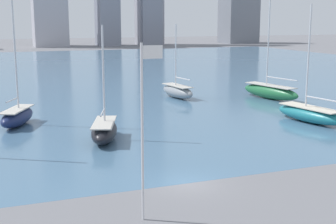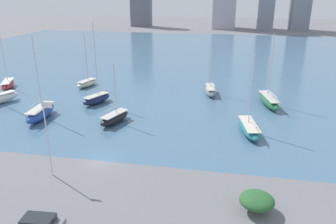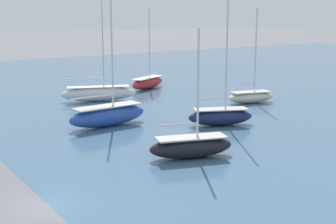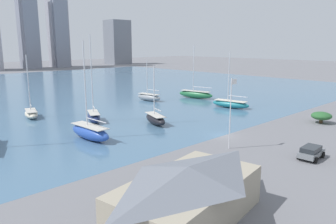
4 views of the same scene
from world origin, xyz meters
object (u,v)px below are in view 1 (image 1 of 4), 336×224
at_px(sailboat_black, 104,130).
at_px(sailboat_navy, 17,116).
at_px(sailboat_teal, 310,114).
at_px(sailboat_gray, 178,91).
at_px(sailboat_green, 270,91).
at_px(flag_pole, 143,126).

relative_size(sailboat_black, sailboat_navy, 0.66).
bearing_deg(sailboat_black, sailboat_teal, 18.39).
xyz_separation_m(sailboat_black, sailboat_teal, (22.61, -0.10, -0.04)).
relative_size(sailboat_black, sailboat_gray, 1.02).
distance_m(sailboat_black, sailboat_green, 30.60).
bearing_deg(sailboat_teal, flag_pole, -154.83).
bearing_deg(sailboat_gray, sailboat_black, -135.55).
bearing_deg(sailboat_black, sailboat_gray, 71.18).
bearing_deg(sailboat_teal, sailboat_black, 169.24).
height_order(sailboat_black, sailboat_navy, sailboat_navy).
relative_size(sailboat_gray, sailboat_teal, 0.82).
bearing_deg(sailboat_green, sailboat_black, -163.84).
bearing_deg(sailboat_black, sailboat_green, 46.80).
distance_m(sailboat_green, sailboat_teal, 15.18).
height_order(flag_pole, sailboat_gray, sailboat_gray).
bearing_deg(sailboat_black, flag_pole, -77.36).
height_order(flag_pole, sailboat_navy, sailboat_navy).
bearing_deg(flag_pole, sailboat_navy, 100.99).
distance_m(sailboat_green, sailboat_gray, 12.97).
xyz_separation_m(sailboat_black, sailboat_navy, (-7.10, 9.31, 0.09)).
bearing_deg(sailboat_teal, sailboat_navy, 151.92).
bearing_deg(flag_pole, sailboat_teal, 35.68).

